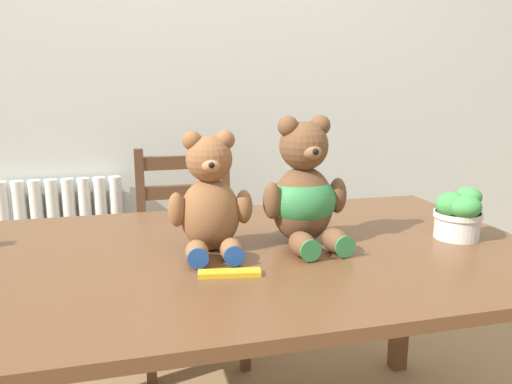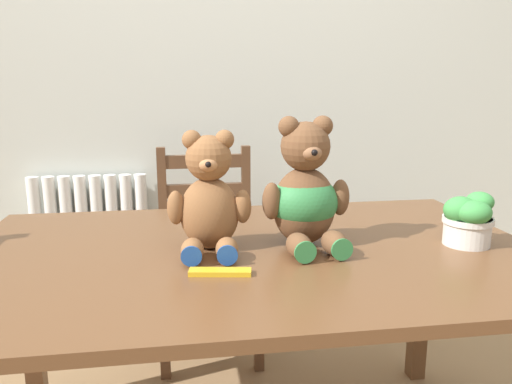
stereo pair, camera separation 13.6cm
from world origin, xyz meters
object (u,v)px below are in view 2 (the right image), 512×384
(wooden_chair_behind, at_px, (207,251))
(teddy_bear_right, at_px, (305,195))
(teddy_bear_left, at_px, (209,199))
(chocolate_bar, at_px, (220,272))
(potted_plant, at_px, (468,219))

(wooden_chair_behind, distance_m, teddy_bear_right, 0.95)
(teddy_bear_left, bearing_deg, chocolate_bar, 97.75)
(chocolate_bar, bearing_deg, teddy_bear_right, 37.16)
(teddy_bear_right, relative_size, potted_plant, 2.39)
(wooden_chair_behind, xyz_separation_m, teddy_bear_left, (-0.03, -0.82, 0.43))
(wooden_chair_behind, height_order, chocolate_bar, wooden_chair_behind)
(chocolate_bar, bearing_deg, potted_plant, 9.34)
(teddy_bear_left, bearing_deg, potted_plant, 178.31)
(potted_plant, bearing_deg, chocolate_bar, -170.66)
(teddy_bear_right, height_order, chocolate_bar, teddy_bear_right)
(teddy_bear_right, xyz_separation_m, potted_plant, (0.45, -0.08, -0.07))
(chocolate_bar, bearing_deg, teddy_bear_left, 93.48)
(wooden_chair_behind, height_order, teddy_bear_right, teddy_bear_right)
(teddy_bear_right, distance_m, chocolate_bar, 0.35)
(teddy_bear_right, distance_m, potted_plant, 0.46)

